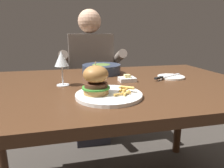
{
  "coord_description": "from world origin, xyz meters",
  "views": [
    {
      "loc": [
        -0.21,
        -0.96,
        0.99
      ],
      "look_at": [
        -0.03,
        -0.18,
        0.78
      ],
      "focal_mm": 32.0,
      "sensor_mm": 36.0,
      "label": 1
    }
  ],
  "objects_px": {
    "bread_plate": "(171,77)",
    "diner_person": "(91,83)",
    "burger_sandwich": "(96,80)",
    "table_knife": "(166,77)",
    "wine_glass": "(62,60)",
    "soup_bowl": "(101,69)",
    "butter_dish": "(127,79)",
    "main_plate": "(109,95)"
  },
  "relations": [
    {
      "from": "burger_sandwich",
      "to": "bread_plate",
      "type": "height_order",
      "value": "burger_sandwich"
    },
    {
      "from": "wine_glass",
      "to": "soup_bowl",
      "type": "height_order",
      "value": "wine_glass"
    },
    {
      "from": "wine_glass",
      "to": "bread_plate",
      "type": "distance_m",
      "value": 0.61
    },
    {
      "from": "burger_sandwich",
      "to": "bread_plate",
      "type": "bearing_deg",
      "value": 28.16
    },
    {
      "from": "butter_dish",
      "to": "soup_bowl",
      "type": "bearing_deg",
      "value": 112.23
    },
    {
      "from": "wine_glass",
      "to": "butter_dish",
      "type": "xyz_separation_m",
      "value": [
        0.33,
        0.01,
        -0.11
      ]
    },
    {
      "from": "main_plate",
      "to": "butter_dish",
      "type": "relative_size",
      "value": 3.11
    },
    {
      "from": "table_knife",
      "to": "diner_person",
      "type": "xyz_separation_m",
      "value": [
        -0.33,
        0.71,
        -0.19
      ]
    },
    {
      "from": "main_plate",
      "to": "diner_person",
      "type": "xyz_separation_m",
      "value": [
        0.04,
        0.95,
        -0.18
      ]
    },
    {
      "from": "burger_sandwich",
      "to": "butter_dish",
      "type": "relative_size",
      "value": 1.5
    },
    {
      "from": "wine_glass",
      "to": "main_plate",
      "type": "bearing_deg",
      "value": -51.1
    },
    {
      "from": "main_plate",
      "to": "burger_sandwich",
      "type": "xyz_separation_m",
      "value": [
        -0.05,
        0.01,
        0.06
      ]
    },
    {
      "from": "bread_plate",
      "to": "soup_bowl",
      "type": "relative_size",
      "value": 0.63
    },
    {
      "from": "table_knife",
      "to": "soup_bowl",
      "type": "bearing_deg",
      "value": 143.57
    },
    {
      "from": "table_knife",
      "to": "butter_dish",
      "type": "height_order",
      "value": "butter_dish"
    },
    {
      "from": "bread_plate",
      "to": "butter_dish",
      "type": "xyz_separation_m",
      "value": [
        -0.27,
        -0.02,
        0.01
      ]
    },
    {
      "from": "main_plate",
      "to": "butter_dish",
      "type": "distance_m",
      "value": 0.28
    },
    {
      "from": "bread_plate",
      "to": "soup_bowl",
      "type": "bearing_deg",
      "value": 149.79
    },
    {
      "from": "main_plate",
      "to": "butter_dish",
      "type": "bearing_deg",
      "value": 57.59
    },
    {
      "from": "diner_person",
      "to": "table_knife",
      "type": "bearing_deg",
      "value": -65.13
    },
    {
      "from": "wine_glass",
      "to": "soup_bowl",
      "type": "bearing_deg",
      "value": 46.5
    },
    {
      "from": "bread_plate",
      "to": "butter_dish",
      "type": "distance_m",
      "value": 0.27
    },
    {
      "from": "diner_person",
      "to": "main_plate",
      "type": "bearing_deg",
      "value": -92.64
    },
    {
      "from": "bread_plate",
      "to": "diner_person",
      "type": "height_order",
      "value": "diner_person"
    },
    {
      "from": "burger_sandwich",
      "to": "soup_bowl",
      "type": "relative_size",
      "value": 0.54
    },
    {
      "from": "soup_bowl",
      "to": "burger_sandwich",
      "type": "bearing_deg",
      "value": -102.76
    },
    {
      "from": "wine_glass",
      "to": "table_knife",
      "type": "relative_size",
      "value": 0.81
    },
    {
      "from": "wine_glass",
      "to": "bread_plate",
      "type": "height_order",
      "value": "wine_glass"
    },
    {
      "from": "burger_sandwich",
      "to": "table_knife",
      "type": "distance_m",
      "value": 0.48
    },
    {
      "from": "burger_sandwich",
      "to": "soup_bowl",
      "type": "xyz_separation_m",
      "value": [
        0.1,
        0.46,
        -0.04
      ]
    },
    {
      "from": "butter_dish",
      "to": "diner_person",
      "type": "bearing_deg",
      "value": 98.53
    },
    {
      "from": "table_knife",
      "to": "diner_person",
      "type": "distance_m",
      "value": 0.81
    },
    {
      "from": "bread_plate",
      "to": "table_knife",
      "type": "distance_m",
      "value": 0.05
    },
    {
      "from": "butter_dish",
      "to": "soup_bowl",
      "type": "xyz_separation_m",
      "value": [
        -0.1,
        0.23,
        0.02
      ]
    },
    {
      "from": "main_plate",
      "to": "wine_glass",
      "type": "bearing_deg",
      "value": 128.9
    },
    {
      "from": "table_knife",
      "to": "butter_dish",
      "type": "distance_m",
      "value": 0.22
    },
    {
      "from": "burger_sandwich",
      "to": "diner_person",
      "type": "xyz_separation_m",
      "value": [
        0.09,
        0.94,
        -0.25
      ]
    },
    {
      "from": "main_plate",
      "to": "soup_bowl",
      "type": "distance_m",
      "value": 0.47
    },
    {
      "from": "main_plate",
      "to": "wine_glass",
      "type": "distance_m",
      "value": 0.31
    },
    {
      "from": "burger_sandwich",
      "to": "diner_person",
      "type": "bearing_deg",
      "value": 84.29
    },
    {
      "from": "bread_plate",
      "to": "diner_person",
      "type": "bearing_deg",
      "value": 118.58
    },
    {
      "from": "burger_sandwich",
      "to": "diner_person",
      "type": "relative_size",
      "value": 0.11
    }
  ]
}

